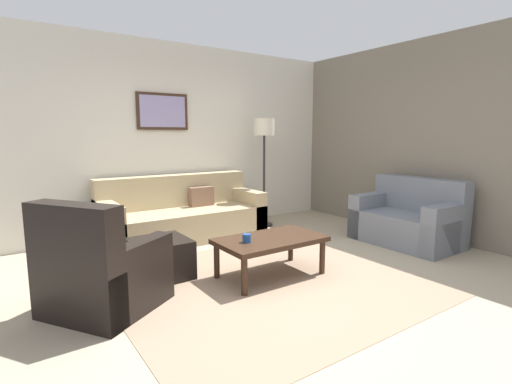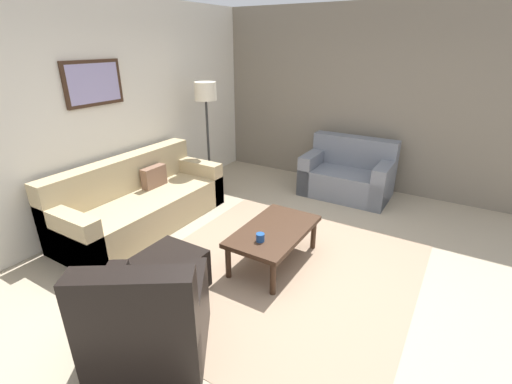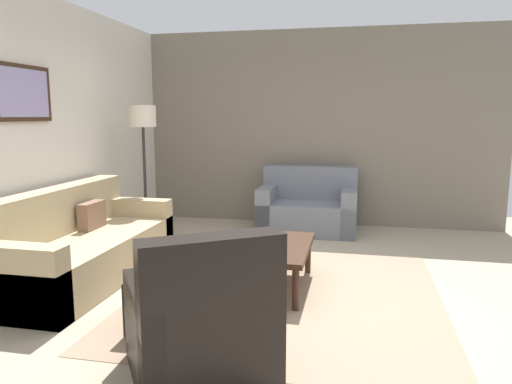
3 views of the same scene
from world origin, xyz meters
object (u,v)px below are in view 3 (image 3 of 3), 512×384
(ottoman, at_px, (174,300))
(coffee_table, at_px, (275,250))
(couch_loveseat, at_px, (308,209))
(armchair_leather, at_px, (203,332))
(cup, at_px, (269,249))
(lamp_standing, at_px, (143,130))
(framed_artwork, at_px, (23,93))
(couch_main, at_px, (77,248))

(ottoman, height_order, coffee_table, coffee_table)
(couch_loveseat, relative_size, coffee_table, 1.19)
(armchair_leather, bearing_deg, cup, -6.48)
(armchair_leather, height_order, lamp_standing, lamp_standing)
(ottoman, height_order, framed_artwork, framed_artwork)
(couch_loveseat, bearing_deg, lamp_standing, 118.63)
(lamp_standing, bearing_deg, armchair_leather, -149.53)
(ottoman, bearing_deg, cup, -42.75)
(couch_main, height_order, lamp_standing, lamp_standing)
(couch_main, relative_size, lamp_standing, 1.32)
(couch_main, xyz_separation_m, armchair_leather, (-1.51, -1.80, 0.01))
(couch_loveseat, height_order, ottoman, couch_loveseat)
(lamp_standing, height_order, framed_artwork, framed_artwork)
(framed_artwork, bearing_deg, couch_main, -80.88)
(couch_loveseat, distance_m, cup, 2.61)
(cup, bearing_deg, armchair_leather, 173.52)
(couch_main, xyz_separation_m, couch_loveseat, (2.44, -2.03, 0.00))
(armchair_leather, height_order, framed_artwork, framed_artwork)
(coffee_table, relative_size, lamp_standing, 0.64)
(couch_main, distance_m, armchair_leather, 2.35)
(ottoman, bearing_deg, lamp_standing, 29.41)
(couch_loveseat, distance_m, coffee_table, 2.31)
(cup, bearing_deg, couch_loveseat, -1.58)
(cup, relative_size, lamp_standing, 0.05)
(coffee_table, bearing_deg, armchair_leather, 174.78)
(couch_loveseat, distance_m, lamp_standing, 2.46)
(couch_main, height_order, ottoman, couch_main)
(cup, bearing_deg, couch_main, 85.28)
(lamp_standing, distance_m, framed_artwork, 1.59)
(couch_loveseat, xyz_separation_m, framed_artwork, (-2.51, 2.44, 1.50))
(couch_loveseat, xyz_separation_m, coffee_table, (-2.31, 0.07, 0.06))
(couch_loveseat, height_order, lamp_standing, lamp_standing)
(armchair_leather, relative_size, framed_artwork, 1.46)
(armchair_leather, bearing_deg, couch_loveseat, -3.26)
(armchair_leather, height_order, ottoman, armchair_leather)
(ottoman, bearing_deg, couch_main, 58.43)
(ottoman, bearing_deg, framed_artwork, 66.68)
(armchair_leather, bearing_deg, framed_artwork, 56.87)
(couch_loveseat, distance_m, ottoman, 3.34)
(armchair_leather, relative_size, lamp_standing, 0.65)
(couch_main, height_order, coffee_table, couch_main)
(couch_main, height_order, framed_artwork, framed_artwork)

